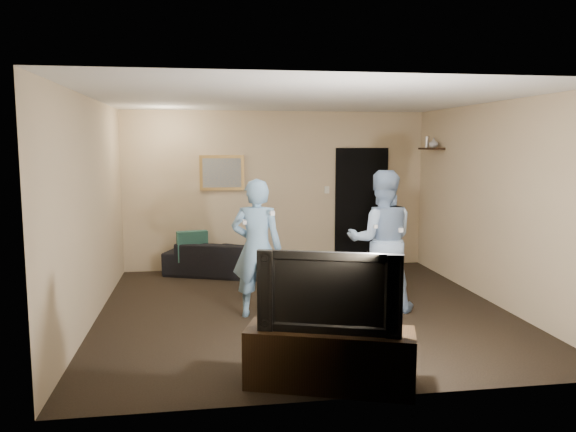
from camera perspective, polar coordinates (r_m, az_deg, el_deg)
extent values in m
plane|color=black|center=(7.13, 1.57, -9.49)|extent=(5.00, 5.00, 0.00)
cube|color=silver|center=(6.84, 1.64, 11.83)|extent=(5.00, 5.00, 0.04)
cube|color=tan|center=(9.32, -1.17, 2.62)|extent=(5.00, 0.04, 2.60)
cube|color=tan|center=(4.45, 7.42, -2.55)|extent=(5.00, 0.04, 2.60)
cube|color=tan|center=(6.87, -19.37, 0.55)|extent=(0.04, 5.00, 2.60)
cube|color=tan|center=(7.72, 20.19, 1.21)|extent=(0.04, 5.00, 2.60)
imported|color=black|center=(8.94, -6.44, -4.30)|extent=(1.97, 1.33, 0.54)
cube|color=#174740|center=(8.90, -9.69, -3.03)|extent=(0.49, 0.24, 0.47)
cube|color=olive|center=(9.20, -6.73, 4.38)|extent=(0.72, 0.05, 0.57)
cube|color=slate|center=(9.18, -6.73, 4.38)|extent=(0.62, 0.01, 0.47)
cube|color=black|center=(9.62, 7.45, 0.91)|extent=(0.90, 0.06, 2.00)
cube|color=silver|center=(9.45, 3.97, 2.67)|extent=(0.08, 0.02, 0.12)
cube|color=black|center=(9.25, 14.36, 6.64)|extent=(0.20, 0.60, 0.03)
imported|color=#ABABB0|center=(9.18, 14.57, 7.19)|extent=(0.17, 0.17, 0.15)
cylinder|color=silver|center=(9.42, 13.93, 7.30)|extent=(0.06, 0.06, 0.18)
cube|color=black|center=(4.94, 4.24, -14.20)|extent=(1.49, 0.89, 0.51)
imported|color=black|center=(4.75, 4.31, -7.48)|extent=(1.18, 0.53, 0.69)
imported|color=#78A7D0|center=(6.68, -3.19, -3.30)|extent=(0.68, 0.53, 1.66)
cube|color=white|center=(6.40, -4.45, -0.60)|extent=(0.04, 0.14, 0.04)
cube|color=white|center=(6.42, -1.61, 0.29)|extent=(0.05, 0.09, 0.05)
imported|color=#8EABCF|center=(7.05, 9.45, -2.48)|extent=(0.96, 0.81, 1.75)
cube|color=white|center=(6.76, 8.78, -1.00)|extent=(0.04, 0.14, 0.04)
cube|color=white|center=(6.87, 11.32, -1.38)|extent=(0.05, 0.09, 0.05)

